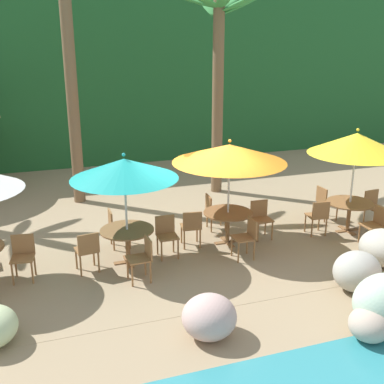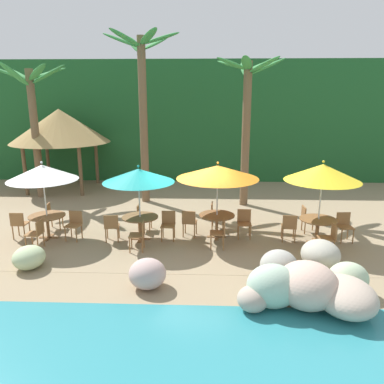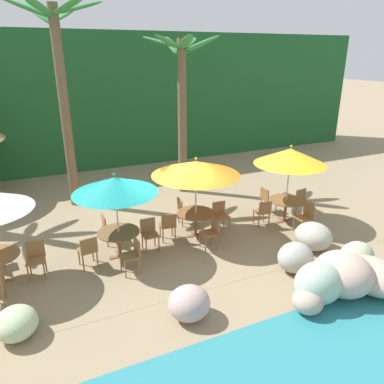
{
  "view_description": "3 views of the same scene",
  "coord_description": "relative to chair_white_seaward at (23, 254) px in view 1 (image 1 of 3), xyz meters",
  "views": [
    {
      "loc": [
        -3.18,
        -9.26,
        4.44
      ],
      "look_at": [
        0.08,
        0.35,
        1.16
      ],
      "focal_mm": 44.66,
      "sensor_mm": 36.0,
      "label": 1
    },
    {
      "loc": [
        0.45,
        -11.08,
        4.32
      ],
      "look_at": [
        0.0,
        0.57,
        1.3
      ],
      "focal_mm": 35.12,
      "sensor_mm": 36.0,
      "label": 2
    },
    {
      "loc": [
        -3.4,
        -8.92,
        5.07
      ],
      "look_at": [
        0.71,
        0.02,
        1.37
      ],
      "focal_mm": 34.59,
      "sensor_mm": 36.0,
      "label": 3
    }
  ],
  "objects": [
    {
      "name": "dining_table_yellow",
      "position": [
        7.38,
        0.0,
        0.1
      ],
      "size": [
        1.1,
        1.1,
        0.74
      ],
      "color": "brown",
      "rests_on": "ground"
    },
    {
      "name": "palm_tree_third",
      "position": [
        5.57,
        3.99,
        3.38
      ],
      "size": [
        2.68,
        2.76,
        5.69
      ],
      "color": "brown",
      "rests_on": "ground"
    },
    {
      "name": "chair_orange_right",
      "position": [
        4.45,
        -0.56,
        0.0
      ],
      "size": [
        0.43,
        0.42,
        0.87
      ],
      "color": "olive",
      "rests_on": "ground"
    },
    {
      "name": "chair_yellow_right",
      "position": [
        7.46,
        -0.85,
        0.0
      ],
      "size": [
        0.43,
        0.42,
        0.87
      ],
      "color": "olive",
      "rests_on": "ground"
    },
    {
      "name": "chair_yellow_seaward",
      "position": [
        8.22,
        0.17,
        0.0
      ],
      "size": [
        0.46,
        0.46,
        0.87
      ],
      "color": "olive",
      "rests_on": "ground"
    },
    {
      "name": "ground_plane",
      "position": [
        3.57,
        0.34,
        -0.51
      ],
      "size": [
        120.0,
        120.0,
        0.0
      ],
      "primitive_type": "plane",
      "color": "#937F60"
    },
    {
      "name": "chair_orange_seaward",
      "position": [
        5.22,
        0.36,
        0.0
      ],
      "size": [
        0.43,
        0.44,
        0.87
      ],
      "color": "olive",
      "rests_on": "ground"
    },
    {
      "name": "chair_yellow_left",
      "position": [
        6.53,
        0.0,
        0.0
      ],
      "size": [
        0.46,
        0.47,
        0.87
      ],
      "color": "olive",
      "rests_on": "ground"
    },
    {
      "name": "rock_seawall",
      "position": [
        4.53,
        -3.09,
        -0.14
      ],
      "size": [
        14.02,
        3.27,
        0.97
      ],
      "color": "beige",
      "rests_on": "ground"
    },
    {
      "name": "dining_table_teal",
      "position": [
        2.03,
        0.03,
        0.1
      ],
      "size": [
        1.1,
        1.1,
        0.74
      ],
      "color": "brown",
      "rests_on": "ground"
    },
    {
      "name": "terrace_deck",
      "position": [
        3.57,
        0.34,
        -0.51
      ],
      "size": [
        18.0,
        5.2,
        0.01
      ],
      "color": "#937F60",
      "rests_on": "ground"
    },
    {
      "name": "chair_orange_inland",
      "position": [
        4.34,
        1.15,
        0.0
      ],
      "size": [
        0.46,
        0.45,
        0.87
      ],
      "color": "olive",
      "rests_on": "ground"
    },
    {
      "name": "chair_orange_left",
      "position": [
        3.51,
        0.32,
        0.0
      ],
      "size": [
        0.47,
        0.48,
        0.87
      ],
      "color": "olive",
      "rests_on": "ground"
    },
    {
      "name": "palm_tree_second",
      "position": [
        1.51,
        4.34,
        3.88
      ],
      "size": [
        3.0,
        2.74,
        6.67
      ],
      "color": "brown",
      "rests_on": "ground"
    },
    {
      "name": "umbrella_yellow",
      "position": [
        7.38,
        0.0,
        1.64
      ],
      "size": [
        2.19,
        2.19,
        2.51
      ],
      "color": "silver",
      "rests_on": "ground"
    },
    {
      "name": "chair_teal_inland",
      "position": [
        1.94,
        0.88,
        0.0
      ],
      "size": [
        0.43,
        0.42,
        0.87
      ],
      "color": "olive",
      "rests_on": "ground"
    },
    {
      "name": "umbrella_orange",
      "position": [
        4.37,
        0.3,
        1.57
      ],
      "size": [
        2.49,
        2.49,
        2.4
      ],
      "color": "silver",
      "rests_on": "ground"
    },
    {
      "name": "foliage_backdrop",
      "position": [
        3.57,
        9.34,
        2.49
      ],
      "size": [
        28.0,
        2.4,
        6.0
      ],
      "color": "#1E5628",
      "rests_on": "ground"
    },
    {
      "name": "chair_teal_left",
      "position": [
        1.2,
        -0.18,
        0.0
      ],
      "size": [
        0.47,
        0.48,
        0.87
      ],
      "color": "olive",
      "rests_on": "ground"
    },
    {
      "name": "chair_teal_seaward",
      "position": [
        2.88,
        0.11,
        0.0
      ],
      "size": [
        0.43,
        0.43,
        0.87
      ],
      "color": "olive",
      "rests_on": "ground"
    },
    {
      "name": "chair_yellow_inland",
      "position": [
        7.27,
        0.85,
        0.0
      ],
      "size": [
        0.44,
        0.43,
        0.87
      ],
      "color": "olive",
      "rests_on": "ground"
    },
    {
      "name": "chair_teal_right",
      "position": [
        2.16,
        -0.82,
        0.0
      ],
      "size": [
        0.45,
        0.44,
        0.87
      ],
      "color": "olive",
      "rests_on": "ground"
    },
    {
      "name": "chair_white_seaward",
      "position": [
        0.0,
        0.0,
        0.0
      ],
      "size": [
        0.48,
        0.49,
        0.87
      ],
      "color": "olive",
      "rests_on": "ground"
    },
    {
      "name": "umbrella_teal",
      "position": [
        2.03,
        0.03,
        1.5
      ],
      "size": [
        2.13,
        2.13,
        2.33
      ],
      "color": "silver",
      "rests_on": "ground"
    },
    {
      "name": "dining_table_orange",
      "position": [
        4.37,
        0.3,
        0.1
      ],
      "size": [
        1.1,
        1.1,
        0.74
      ],
      "color": "brown",
      "rests_on": "ground"
    }
  ]
}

